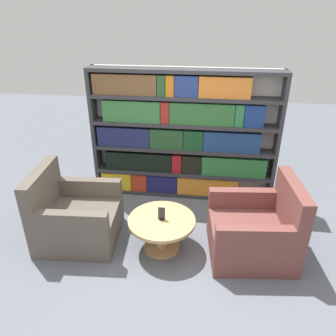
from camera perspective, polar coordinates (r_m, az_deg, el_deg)
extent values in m
plane|color=slate|center=(4.01, 0.57, -15.20)|extent=(14.00, 14.00, 0.00)
cube|color=silver|center=(4.87, 2.86, 6.05)|extent=(2.67, 0.05, 1.91)
cube|color=#333338|center=(5.02, -12.43, 6.10)|extent=(0.05, 0.30, 1.91)
cube|color=#333338|center=(4.84, 18.43, 4.52)|extent=(0.05, 0.30, 1.91)
cube|color=#333338|center=(5.17, 2.50, -4.14)|extent=(2.57, 0.30, 0.05)
cube|color=#333338|center=(4.99, 2.59, -0.62)|extent=(2.57, 0.30, 0.05)
cube|color=#333338|center=(4.83, 2.68, 3.40)|extent=(2.57, 0.30, 0.05)
cube|color=#333338|center=(4.69, 2.78, 7.70)|extent=(2.57, 0.30, 0.05)
cube|color=#333338|center=(4.57, 2.89, 12.22)|extent=(2.57, 0.30, 0.05)
cube|color=#333338|center=(4.50, 3.00, 16.63)|extent=(2.57, 0.30, 0.05)
cube|color=gold|center=(5.23, -8.75, -1.92)|extent=(0.46, 0.20, 0.29)
cube|color=#B5351E|center=(5.15, -4.89, -2.18)|extent=(0.24, 0.20, 0.29)
cube|color=navy|center=(5.09, -0.94, -2.44)|extent=(0.46, 0.20, 0.29)
cube|color=orange|center=(5.05, 6.86, -2.92)|extent=(0.90, 0.20, 0.29)
cube|color=black|center=(4.98, -4.99, 1.40)|extent=(1.00, 0.20, 0.28)
cube|color=#A3191D|center=(4.90, 1.59, 1.04)|extent=(0.14, 0.20, 0.28)
cube|color=black|center=(4.89, 4.16, 0.89)|extent=(0.29, 0.20, 0.28)
cube|color=#2D7439|center=(4.90, 11.33, 0.47)|extent=(0.92, 0.20, 0.28)
cube|color=navy|center=(4.88, -7.58, 5.62)|extent=(0.77, 0.20, 0.29)
cube|color=#244D29|center=(4.76, -0.19, 5.32)|extent=(0.48, 0.20, 0.29)
cube|color=#184725|center=(4.73, 4.45, 5.08)|extent=(0.27, 0.20, 0.29)
cube|color=navy|center=(4.74, 10.99, 4.69)|extent=(0.79, 0.20, 0.29)
cube|color=#37753E|center=(4.72, -6.25, 9.96)|extent=(0.82, 0.20, 0.30)
cube|color=maroon|center=(4.63, -0.44, 9.80)|extent=(0.12, 0.20, 0.30)
cube|color=#2F6833|center=(4.60, 5.91, 9.51)|extent=(0.88, 0.20, 0.30)
cube|color=#2A7343|center=(4.61, 12.27, 9.11)|extent=(0.12, 0.20, 0.30)
cube|color=navy|center=(4.63, 14.73, 8.92)|extent=(0.26, 0.20, 0.30)
cube|color=brown|center=(4.64, -7.45, 14.35)|extent=(0.88, 0.20, 0.28)
cube|color=#26502B|center=(4.54, -1.08, 14.29)|extent=(0.11, 0.20, 0.28)
cube|color=orange|center=(4.53, 0.44, 14.25)|extent=(0.11, 0.20, 0.28)
cube|color=navy|center=(4.51, 3.27, 14.15)|extent=(0.31, 0.20, 0.28)
cube|color=orange|center=(4.50, 9.85, 13.79)|extent=(0.68, 0.20, 0.28)
cube|color=brown|center=(4.30, -15.11, -9.50)|extent=(1.00, 0.93, 0.41)
cube|color=brown|center=(4.19, -21.12, -3.75)|extent=(0.20, 0.88, 0.54)
cube|color=brown|center=(3.81, -16.35, -8.97)|extent=(0.81, 0.17, 0.24)
cube|color=brown|center=(4.40, -13.31, -3.30)|extent=(0.81, 0.17, 0.24)
cube|color=brown|center=(4.06, 14.14, -11.81)|extent=(1.03, 0.96, 0.41)
cube|color=brown|center=(3.90, 20.71, -6.06)|extent=(0.23, 0.88, 0.54)
cube|color=brown|center=(4.16, 12.69, -5.13)|extent=(0.81, 0.20, 0.24)
cube|color=brown|center=(3.56, 14.80, -11.55)|extent=(0.81, 0.20, 0.24)
cylinder|color=tan|center=(4.01, -1.08, -11.59)|extent=(0.14, 0.14, 0.38)
cylinder|color=tan|center=(4.12, -1.06, -13.51)|extent=(0.44, 0.44, 0.03)
cylinder|color=tan|center=(3.88, -1.11, -9.15)|extent=(0.79, 0.79, 0.04)
cube|color=black|center=(3.87, -1.11, -8.85)|extent=(0.05, 0.06, 0.01)
cube|color=#2D2D2D|center=(3.82, -1.12, -7.92)|extent=(0.08, 0.01, 0.16)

